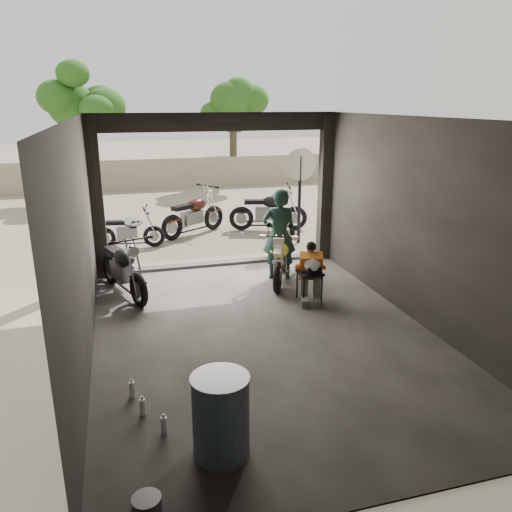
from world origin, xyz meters
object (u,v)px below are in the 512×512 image
outside_bike_a (129,228)px  oil_drum (221,417)px  stool (310,276)px  outside_bike_b (193,211)px  sign_post (300,180)px  main_bike (282,256)px  mechanic (311,274)px  helmet (312,265)px  left_bike (122,264)px  outside_bike_c (268,208)px  rider (279,235)px

outside_bike_a → oil_drum: 7.91m
stool → outside_bike_b: bearing=103.7°
stool → sign_post: 3.99m
outside_bike_b → main_bike: bearing=161.2°
sign_post → outside_bike_a: bearing=158.8°
mechanic → outside_bike_b: bearing=121.4°
main_bike → helmet: size_ratio=5.37×
left_bike → outside_bike_c: (3.95, 3.89, 0.04)m
left_bike → rider: bearing=-18.3°
outside_bike_a → rider: 4.17m
outside_bike_a → rider: size_ratio=0.81×
outside_bike_b → oil_drum: 8.77m
outside_bike_a → stool: bearing=-137.7°
outside_bike_c → sign_post: 1.75m
stool → sign_post: bearing=72.5°
outside_bike_c → outside_bike_a: bearing=115.2°
rider → left_bike: bearing=13.9°
rider → mechanic: size_ratio=1.78×
outside_bike_b → outside_bike_a: bearing=81.7°
outside_bike_a → rider: rider is taller
outside_bike_b → rider: rider is taller
main_bike → oil_drum: bearing=-90.2°
outside_bike_c → stool: (-0.79, -5.09, -0.15)m
main_bike → outside_bike_b: 4.21m
stool → outside_bike_a: bearing=124.2°
outside_bike_b → stool: bearing=159.8°
outside_bike_a → helmet: 5.30m
outside_bike_b → oil_drum: bearing=139.0°
outside_bike_a → rider: (2.80, -3.07, 0.41)m
stool → helmet: size_ratio=1.85×
outside_bike_c → oil_drum: bearing=174.0°
left_bike → outside_bike_b: (1.90, 3.95, 0.04)m
main_bike → outside_bike_a: size_ratio=1.09×
outside_bike_b → sign_post: (2.41, -1.49, 0.95)m
mechanic → sign_post: (1.14, 3.69, 1.06)m
outside_bike_a → sign_post: (4.11, -0.67, 1.08)m
rider → stool: rider is taller
outside_bike_a → mechanic: bearing=-137.8°
outside_bike_b → mechanic: bearing=159.8°
main_bike → outside_bike_a: (-2.79, 3.25, -0.04)m
oil_drum → sign_post: 8.09m
rider → mechanic: rider is taller
outside_bike_b → outside_bike_c: bearing=-125.7°
outside_bike_a → mechanic: size_ratio=1.44×
rider → stool: 1.35m
outside_bike_c → helmet: 5.19m
main_bike → outside_bike_c: outside_bike_c is taller
rider → helmet: bearing=110.2°
left_bike → sign_post: size_ratio=0.75×
outside_bike_b → helmet: 5.35m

